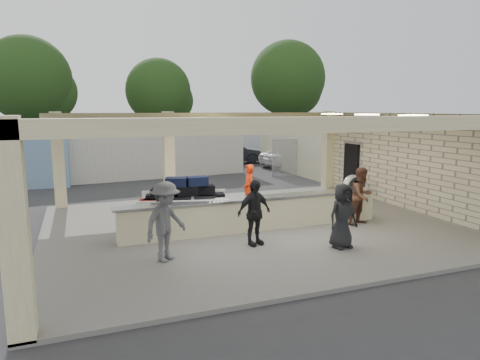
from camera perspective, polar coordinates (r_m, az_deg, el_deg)
name	(u,v)px	position (r m, az deg, el deg)	size (l,w,h in m)	color
ground	(249,228)	(13.31, 1.27, -6.44)	(120.00, 120.00, 0.00)	#2C2C2F
pavilion	(248,182)	(13.69, 1.07, -0.20)	(12.01, 10.00, 3.55)	#65635E
baggage_counter	(256,213)	(12.71, 2.13, -4.47)	(8.20, 0.58, 0.98)	beige
luggage_cart	(183,200)	(13.00, -7.64, -2.66)	(2.93, 2.20, 1.53)	white
drum_fan	(354,187)	(17.33, 14.98, -0.89)	(0.91, 0.50, 1.00)	white
baggage_handler	(249,189)	(14.54, 1.17, -1.23)	(0.62, 0.34, 1.70)	red
passenger_a	(362,196)	(13.72, 15.92, -2.06)	(0.87, 0.38, 1.78)	brown
passenger_b	(254,213)	(11.20, 1.90, -4.37)	(1.02, 0.37, 1.74)	black
passenger_c	(166,222)	(10.18, -9.88, -5.48)	(1.22, 0.43, 1.89)	#535458
passenger_d	(343,216)	(11.30, 13.52, -4.65)	(0.82, 0.34, 1.68)	black
car_white_a	(294,157)	(27.61, 7.27, 3.12)	(2.12, 4.48, 1.28)	white
car_white_b	(339,150)	(31.43, 13.03, 3.86)	(1.70, 4.55, 1.44)	white
car_dark	(233,153)	(29.14, -0.95, 3.64)	(1.49, 4.21, 1.40)	black
container_white	(126,152)	(23.69, -15.02, 3.66)	(12.83, 2.57, 2.78)	beige
fence	(365,154)	(26.31, 16.29, 3.41)	(12.06, 0.06, 2.03)	gray
tree_left	(33,83)	(36.18, -25.91, 11.59)	(6.60, 6.30, 9.00)	#382619
tree_mid	(162,94)	(38.70, -10.41, 11.24)	(6.00, 5.60, 8.00)	#382619
tree_right	(290,82)	(41.75, 6.65, 12.90)	(7.20, 7.00, 10.00)	#382619
adjacent_building	(334,144)	(26.21, 12.40, 4.75)	(6.00, 8.00, 3.20)	beige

